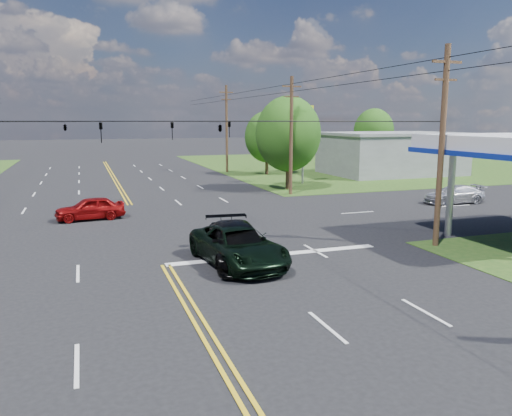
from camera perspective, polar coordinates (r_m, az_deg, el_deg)
name	(u,v)px	position (r m, az deg, el deg)	size (l,w,h in m)	color
ground	(143,228)	(29.27, -12.78, -2.19)	(280.00, 280.00, 0.00)	black
grass_ne	(371,164)	(71.71, 12.98, 4.92)	(46.00, 48.00, 0.03)	#1F4415
stop_bar	(275,255)	(22.82, 2.24, -5.40)	(10.00, 0.50, 0.02)	silver
retail_ne	(391,155)	(58.81, 15.14, 5.91)	(14.00, 10.00, 4.40)	slate
pole_se	(442,145)	(25.27, 20.46, 6.79)	(1.60, 0.28, 9.50)	#492F1E
pole_ne	(291,134)	(40.79, 4.04, 8.38)	(1.60, 0.28, 9.50)	#492F1E
pole_right_far	(227,128)	(58.72, -3.37, 9.13)	(1.60, 0.28, 10.00)	#492F1E
span_wire_signals	(139,121)	(28.63, -13.24, 9.62)	(26.00, 18.00, 1.13)	black
power_lines	(141,69)	(26.76, -13.00, 15.21)	(26.04, 100.00, 0.64)	black
tree_right_a	(288,134)	(43.94, 3.69, 8.44)	(5.70, 5.70, 8.18)	#492F1E
tree_right_b	(267,137)	(56.03, 1.25, 8.13)	(4.94, 4.94, 7.09)	#492F1E
tree_far_r	(374,132)	(69.25, 13.30, 8.50)	(5.32, 5.32, 7.63)	#492F1E
pickup_dkgreen	(238,246)	(21.16, -2.03, -4.37)	(2.68, 5.82, 1.62)	black
suv_black	(237,243)	(21.52, -2.23, -4.07)	(2.32, 5.71, 1.66)	black
sedan_red	(90,208)	(32.35, -18.44, -0.04)	(1.66, 4.12, 1.40)	maroon
sedan_far	(454,194)	(39.50, 21.71, 1.45)	(1.87, 4.59, 1.33)	silver
polesign_ne	(303,123)	(48.11, 5.43, 9.63)	(2.08, 0.44, 7.51)	#A5A5AA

